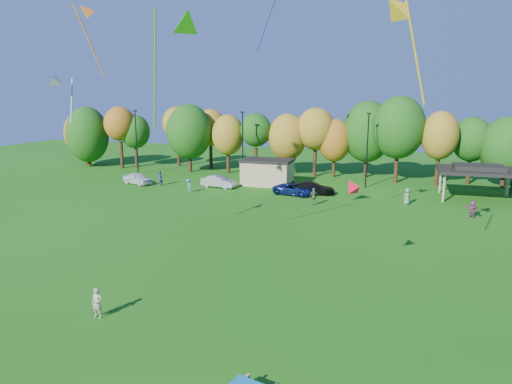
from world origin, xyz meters
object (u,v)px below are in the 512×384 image
(car_b, at_px, (219,182))
(car_d, at_px, (313,188))
(kite_flyer, at_px, (97,303))
(car_c, at_px, (294,189))
(car_a, at_px, (138,178))

(car_b, bearing_deg, car_d, -84.10)
(car_b, distance_m, car_d, 11.81)
(car_b, bearing_deg, kite_flyer, -160.02)
(kite_flyer, xyz_separation_m, car_c, (2.88, 31.71, -0.13))
(kite_flyer, distance_m, car_d, 33.08)
(car_d, bearing_deg, car_c, 104.01)
(car_a, relative_size, car_d, 0.87)
(kite_flyer, xyz_separation_m, car_b, (-6.94, 33.19, -0.06))
(kite_flyer, relative_size, car_d, 0.32)
(kite_flyer, bearing_deg, car_c, 81.83)
(kite_flyer, xyz_separation_m, car_d, (4.87, 32.72, -0.08))
(kite_flyer, distance_m, car_a, 36.54)
(car_a, relative_size, car_c, 0.91)
(car_b, xyz_separation_m, car_d, (11.80, -0.47, -0.02))
(car_c, height_order, car_d, car_d)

